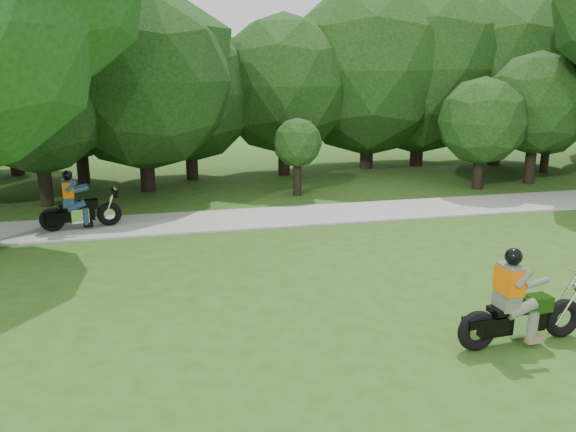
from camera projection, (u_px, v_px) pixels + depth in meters
name	position (u px, v px, depth m)	size (l,w,h in m)	color
ground	(553.00, 329.00, 9.32)	(100.00, 100.00, 0.00)	#2F4D16
walkway	(374.00, 211.00, 16.84)	(60.00, 2.20, 0.06)	gray
tree_line	(325.00, 80.00, 22.24)	(40.35, 11.44, 7.74)	black
chopper_motorcycle	(517.00, 309.00, 8.67)	(2.24, 0.60, 1.60)	black
touring_motorcycle	(75.00, 208.00, 14.74)	(2.08, 0.86, 1.59)	black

